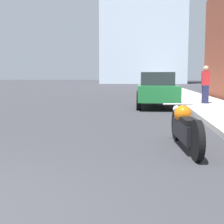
# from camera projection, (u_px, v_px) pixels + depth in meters

# --- Properties ---
(sidewalk) EXTENTS (2.36, 240.00, 0.15)m
(sidewalk) POSITION_uv_depth(u_px,v_px,m) (169.00, 87.00, 41.40)
(sidewalk) COLOR #B2ADA3
(sidewalk) RESTS_ON ground_plane
(motorcycle) EXTENTS (0.62, 2.39, 0.81)m
(motorcycle) POSITION_uv_depth(u_px,v_px,m) (185.00, 127.00, 5.87)
(motorcycle) COLOR black
(motorcycle) RESTS_ON ground_plane
(parked_car_green) EXTENTS (1.90, 4.16, 1.57)m
(parked_car_green) POSITION_uv_depth(u_px,v_px,m) (156.00, 90.00, 14.04)
(parked_car_green) COLOR #1E6B33
(parked_car_green) RESTS_ON ground_plane
(parked_car_yellow) EXTENTS (2.12, 4.09, 1.61)m
(parked_car_yellow) POSITION_uv_depth(u_px,v_px,m) (153.00, 84.00, 26.71)
(parked_car_yellow) COLOR gold
(parked_car_yellow) RESTS_ON ground_plane
(parked_car_white) EXTENTS (2.27, 4.47, 1.60)m
(parked_car_white) POSITION_uv_depth(u_px,v_px,m) (151.00, 82.00, 38.10)
(parked_car_white) COLOR silver
(parked_car_white) RESTS_ON ground_plane
(parked_car_silver) EXTENTS (1.90, 4.23, 1.77)m
(parked_car_silver) POSITION_uv_depth(u_px,v_px,m) (151.00, 81.00, 48.54)
(parked_car_silver) COLOR #BCBCC1
(parked_car_silver) RESTS_ON ground_plane
(parked_car_blue) EXTENTS (2.20, 4.50, 1.63)m
(parked_car_blue) POSITION_uv_depth(u_px,v_px,m) (150.00, 81.00, 58.84)
(parked_car_blue) COLOR #1E3899
(parked_car_blue) RESTS_ON ground_plane
(pedestrian) EXTENTS (0.36, 0.24, 1.74)m
(pedestrian) POSITION_uv_depth(u_px,v_px,m) (206.00, 84.00, 14.42)
(pedestrian) COLOR #1E2347
(pedestrian) RESTS_ON sidewalk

